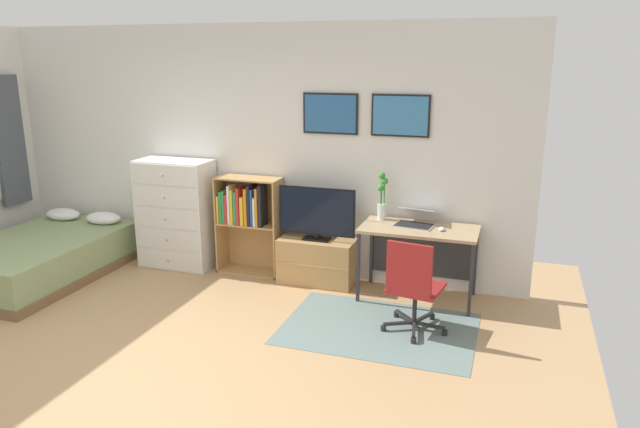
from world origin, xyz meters
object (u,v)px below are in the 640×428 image
(tv_stand, at_px, (317,261))
(bamboo_vase, at_px, (382,198))
(computer_mouse, at_px, (442,229))
(laptop, at_px, (417,218))
(bed, at_px, (40,257))
(dresser, at_px, (176,214))
(desk, at_px, (420,239))
(television, at_px, (317,214))
(office_chair, at_px, (413,284))
(bookshelf, at_px, (247,215))

(tv_stand, bearing_deg, bamboo_vase, 7.03)
(tv_stand, distance_m, computer_mouse, 1.41)
(tv_stand, height_order, laptop, laptop)
(bed, xyz_separation_m, dresser, (1.25, 0.80, 0.39))
(dresser, height_order, desk, dresser)
(tv_stand, distance_m, desk, 1.15)
(television, xyz_separation_m, bamboo_vase, (0.67, 0.10, 0.19))
(tv_stand, relative_size, computer_mouse, 7.77)
(tv_stand, bearing_deg, television, -90.00)
(office_chair, xyz_separation_m, computer_mouse, (0.13, 0.76, 0.30))
(dresser, bearing_deg, computer_mouse, -2.26)
(television, bearing_deg, tv_stand, 90.00)
(bookshelf, bearing_deg, dresser, -176.07)
(bed, bearing_deg, bookshelf, 21.13)
(dresser, xyz_separation_m, bookshelf, (0.86, 0.06, 0.04))
(laptop, bearing_deg, office_chair, -73.11)
(dresser, distance_m, bamboo_vase, 2.40)
(tv_stand, height_order, office_chair, office_chair)
(dresser, bearing_deg, tv_stand, 0.51)
(tv_stand, xyz_separation_m, bamboo_vase, (0.67, 0.08, 0.72))
(tv_stand, relative_size, bamboo_vase, 1.66)
(dresser, relative_size, bookshelf, 1.14)
(television, bearing_deg, bamboo_vase, 8.91)
(bed, bearing_deg, laptop, 10.72)
(office_chair, height_order, computer_mouse, office_chair)
(dresser, bearing_deg, desk, -0.12)
(tv_stand, distance_m, bamboo_vase, 0.98)
(laptop, bearing_deg, bed, -159.81)
(bamboo_vase, bearing_deg, laptop, -10.49)
(bookshelf, distance_m, television, 0.85)
(bed, height_order, bamboo_vase, bamboo_vase)
(laptop, bearing_deg, bookshelf, -172.46)
(desk, height_order, computer_mouse, computer_mouse)
(computer_mouse, bearing_deg, office_chair, -99.89)
(bookshelf, height_order, computer_mouse, bookshelf)
(dresser, relative_size, tv_stand, 1.53)
(office_chair, bearing_deg, dresser, 171.69)
(computer_mouse, bearing_deg, bookshelf, 175.27)
(bookshelf, xyz_separation_m, tv_stand, (0.84, -0.04, -0.42))
(dresser, height_order, bookshelf, dresser)
(dresser, xyz_separation_m, bamboo_vase, (2.37, 0.10, 0.34))
(bed, bearing_deg, computer_mouse, 8.07)
(dresser, distance_m, tv_stand, 1.74)
(dresser, xyz_separation_m, television, (1.70, -0.01, 0.15))
(dresser, bearing_deg, office_chair, -17.01)
(computer_mouse, bearing_deg, desk, 152.73)
(television, height_order, desk, television)
(television, distance_m, office_chair, 1.49)
(tv_stand, distance_m, office_chair, 1.49)
(desk, relative_size, computer_mouse, 10.94)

